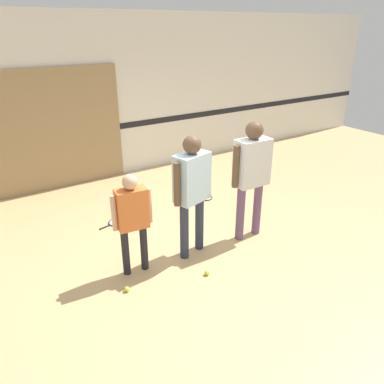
{
  "coord_description": "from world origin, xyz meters",
  "views": [
    {
      "loc": [
        -2.46,
        -3.71,
        2.93
      ],
      "look_at": [
        -0.01,
        0.02,
        0.93
      ],
      "focal_mm": 35.0,
      "sensor_mm": 36.0,
      "label": 1
    }
  ],
  "objects_px": {
    "person_instructor": "(192,184)",
    "tennis_ball_stray_left": "(127,289)",
    "tennis_ball_by_spare_racket": "(117,221)",
    "tennis_ball_near_instructor": "(207,273)",
    "person_student_left": "(132,214)",
    "racket_spare_on_floor": "(116,222)",
    "racket_second_spare": "(204,197)",
    "person_student_right": "(252,168)"
  },
  "relations": [
    {
      "from": "person_student_right",
      "to": "tennis_ball_stray_left",
      "type": "height_order",
      "value": "person_student_right"
    },
    {
      "from": "tennis_ball_near_instructor",
      "to": "tennis_ball_stray_left",
      "type": "bearing_deg",
      "value": 164.96
    },
    {
      "from": "tennis_ball_by_spare_racket",
      "to": "tennis_ball_stray_left",
      "type": "bearing_deg",
      "value": -109.29
    },
    {
      "from": "racket_spare_on_floor",
      "to": "racket_second_spare",
      "type": "xyz_separation_m",
      "value": [
        1.74,
        0.01,
        0.0
      ]
    },
    {
      "from": "racket_second_spare",
      "to": "tennis_ball_near_instructor",
      "type": "relative_size",
      "value": 7.2
    },
    {
      "from": "person_student_left",
      "to": "tennis_ball_stray_left",
      "type": "xyz_separation_m",
      "value": [
        -0.28,
        -0.32,
        -0.8
      ]
    },
    {
      "from": "person_student_left",
      "to": "person_student_right",
      "type": "height_order",
      "value": "person_student_right"
    },
    {
      "from": "person_student_right",
      "to": "tennis_ball_stray_left",
      "type": "bearing_deg",
      "value": 7.36
    },
    {
      "from": "racket_spare_on_floor",
      "to": "person_student_left",
      "type": "bearing_deg",
      "value": 65.89
    },
    {
      "from": "racket_spare_on_floor",
      "to": "tennis_ball_by_spare_racket",
      "type": "height_order",
      "value": "tennis_ball_by_spare_racket"
    },
    {
      "from": "person_student_left",
      "to": "tennis_ball_stray_left",
      "type": "distance_m",
      "value": 0.9
    },
    {
      "from": "person_instructor",
      "to": "tennis_ball_by_spare_racket",
      "type": "xyz_separation_m",
      "value": [
        -0.54,
        1.37,
        -1.01
      ]
    },
    {
      "from": "person_student_left",
      "to": "racket_second_spare",
      "type": "distance_m",
      "value": 2.57
    },
    {
      "from": "person_instructor",
      "to": "tennis_ball_near_instructor",
      "type": "height_order",
      "value": "person_instructor"
    },
    {
      "from": "tennis_ball_near_instructor",
      "to": "racket_spare_on_floor",
      "type": "bearing_deg",
      "value": 102.53
    },
    {
      "from": "tennis_ball_near_instructor",
      "to": "person_student_left",
      "type": "bearing_deg",
      "value": 140.61
    },
    {
      "from": "person_instructor",
      "to": "tennis_ball_near_instructor",
      "type": "bearing_deg",
      "value": -117.92
    },
    {
      "from": "person_student_right",
      "to": "tennis_ball_near_instructor",
      "type": "relative_size",
      "value": 26.6
    },
    {
      "from": "tennis_ball_near_instructor",
      "to": "tennis_ball_by_spare_racket",
      "type": "bearing_deg",
      "value": 102.11
    },
    {
      "from": "person_student_left",
      "to": "racket_spare_on_floor",
      "type": "relative_size",
      "value": 2.72
    },
    {
      "from": "person_student_right",
      "to": "tennis_ball_near_instructor",
      "type": "height_order",
      "value": "person_student_right"
    },
    {
      "from": "person_instructor",
      "to": "racket_second_spare",
      "type": "bearing_deg",
      "value": 35.27
    },
    {
      "from": "tennis_ball_near_instructor",
      "to": "racket_second_spare",
      "type": "bearing_deg",
      "value": 56.0
    },
    {
      "from": "person_student_left",
      "to": "racket_second_spare",
      "type": "bearing_deg",
      "value": 40.1
    },
    {
      "from": "person_student_left",
      "to": "person_instructor",
      "type": "bearing_deg",
      "value": 3.64
    },
    {
      "from": "tennis_ball_by_spare_racket",
      "to": "racket_spare_on_floor",
      "type": "bearing_deg",
      "value": 149.57
    },
    {
      "from": "person_instructor",
      "to": "person_student_left",
      "type": "bearing_deg",
      "value": 162.87
    },
    {
      "from": "racket_second_spare",
      "to": "person_student_left",
      "type": "bearing_deg",
      "value": 84.26
    },
    {
      "from": "racket_spare_on_floor",
      "to": "racket_second_spare",
      "type": "distance_m",
      "value": 1.74
    },
    {
      "from": "racket_spare_on_floor",
      "to": "tennis_ball_near_instructor",
      "type": "relative_size",
      "value": 7.51
    },
    {
      "from": "person_student_left",
      "to": "tennis_ball_near_instructor",
      "type": "xyz_separation_m",
      "value": [
        0.71,
        -0.59,
        -0.8
      ]
    },
    {
      "from": "person_instructor",
      "to": "racket_second_spare",
      "type": "height_order",
      "value": "person_instructor"
    },
    {
      "from": "racket_second_spare",
      "to": "tennis_ball_stray_left",
      "type": "bearing_deg",
      "value": 86.5
    },
    {
      "from": "person_instructor",
      "to": "tennis_ball_stray_left",
      "type": "height_order",
      "value": "person_instructor"
    },
    {
      "from": "tennis_ball_by_spare_racket",
      "to": "person_instructor",
      "type": "bearing_deg",
      "value": -68.44
    },
    {
      "from": "tennis_ball_near_instructor",
      "to": "tennis_ball_by_spare_racket",
      "type": "height_order",
      "value": "same"
    },
    {
      "from": "racket_spare_on_floor",
      "to": "tennis_ball_near_instructor",
      "type": "height_order",
      "value": "tennis_ball_near_instructor"
    },
    {
      "from": "tennis_ball_by_spare_racket",
      "to": "racket_second_spare",
      "type": "bearing_deg",
      "value": 0.82
    },
    {
      "from": "tennis_ball_near_instructor",
      "to": "tennis_ball_stray_left",
      "type": "height_order",
      "value": "same"
    },
    {
      "from": "tennis_ball_by_spare_racket",
      "to": "tennis_ball_stray_left",
      "type": "distance_m",
      "value": 1.75
    },
    {
      "from": "person_instructor",
      "to": "person_student_left",
      "type": "xyz_separation_m",
      "value": [
        -0.84,
        0.04,
        -0.21
      ]
    },
    {
      "from": "person_instructor",
      "to": "racket_second_spare",
      "type": "distance_m",
      "value": 2.1
    }
  ]
}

